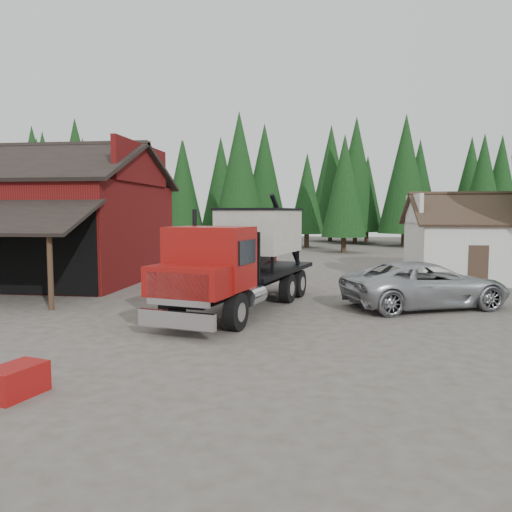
# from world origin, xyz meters

# --- Properties ---
(ground) EXTENTS (120.00, 120.00, 0.00)m
(ground) POSITION_xyz_m (0.00, 0.00, 0.00)
(ground) COLOR #4C473C
(ground) RESTS_ON ground
(red_barn) EXTENTS (12.80, 13.63, 7.18)m
(red_barn) POSITION_xyz_m (-11.00, 9.90, 2.69)
(red_barn) COLOR maroon
(red_barn) RESTS_ON ground
(farmhouse) EXTENTS (8.60, 6.42, 4.65)m
(farmhouse) POSITION_xyz_m (13.00, 13.00, 1.67)
(farmhouse) COLOR silver
(farmhouse) RESTS_ON ground
(conifer_backdrop) EXTENTS (76.00, 16.00, 16.00)m
(conifer_backdrop) POSITION_xyz_m (0.00, 42.00, 0.00)
(conifer_backdrop) COLOR black
(conifer_backdrop) RESTS_ON ground
(near_pine_a) EXTENTS (4.40, 4.40, 11.40)m
(near_pine_a) POSITION_xyz_m (-22.00, 28.00, 6.39)
(near_pine_a) COLOR #382619
(near_pine_a) RESTS_ON ground
(near_pine_b) EXTENTS (3.96, 3.96, 10.40)m
(near_pine_b) POSITION_xyz_m (6.00, 30.00, 5.89)
(near_pine_b) COLOR #382619
(near_pine_b) RESTS_ON ground
(near_pine_d) EXTENTS (5.28, 5.28, 13.40)m
(near_pine_d) POSITION_xyz_m (-4.00, 34.00, 7.39)
(near_pine_d) COLOR #382619
(near_pine_d) RESTS_ON ground
(feed_truck) EXTENTS (4.76, 9.85, 4.30)m
(feed_truck) POSITION_xyz_m (1.32, 3.18, 2.01)
(feed_truck) COLOR black
(feed_truck) RESTS_ON ground
(silver_car) EXTENTS (6.78, 4.92, 1.71)m
(silver_car) POSITION_xyz_m (8.00, 4.41, 0.86)
(silver_car) COLOR #AEB1B6
(silver_car) RESTS_ON ground
(equip_box) EXTENTS (0.96, 1.24, 0.60)m
(equip_box) POSITION_xyz_m (-1.68, -6.00, 0.30)
(equip_box) COLOR maroon
(equip_box) RESTS_ON ground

